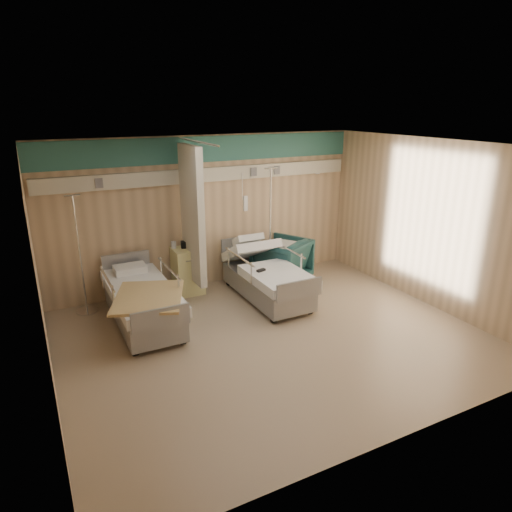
# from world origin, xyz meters

# --- Properties ---
(ground) EXTENTS (6.00, 5.00, 0.00)m
(ground) POSITION_xyz_m (0.00, 0.00, 0.00)
(ground) COLOR gray
(ground) RESTS_ON ground
(room_walls) EXTENTS (6.04, 5.04, 2.82)m
(room_walls) POSITION_xyz_m (-0.03, 0.25, 1.86)
(room_walls) COLOR tan
(room_walls) RESTS_ON ground
(bed_right) EXTENTS (1.00, 2.16, 0.63)m
(bed_right) POSITION_xyz_m (0.60, 1.30, 0.32)
(bed_right) COLOR silver
(bed_right) RESTS_ON ground
(bed_left) EXTENTS (1.00, 2.16, 0.63)m
(bed_left) POSITION_xyz_m (-1.60, 1.30, 0.32)
(bed_left) COLOR silver
(bed_left) RESTS_ON ground
(bedside_cabinet) EXTENTS (0.50, 0.48, 0.85)m
(bedside_cabinet) POSITION_xyz_m (-0.55, 2.20, 0.42)
(bedside_cabinet) COLOR #E9E391
(bedside_cabinet) RESTS_ON ground
(visitor_armchair) EXTENTS (1.26, 1.27, 0.86)m
(visitor_armchair) POSITION_xyz_m (1.25, 1.90, 0.43)
(visitor_armchair) COLOR #1C4647
(visitor_armchair) RESTS_ON ground
(waffle_blanket) EXTENTS (0.92, 0.90, 0.08)m
(waffle_blanket) POSITION_xyz_m (1.26, 1.85, 0.90)
(waffle_blanket) COLOR silver
(waffle_blanket) RESTS_ON visitor_armchair
(iv_stand_right) EXTENTS (0.39, 0.39, 2.21)m
(iv_stand_right) POSITION_xyz_m (1.10, 2.10, 0.45)
(iv_stand_right) COLOR silver
(iv_stand_right) RESTS_ON ground
(iv_stand_left) EXTENTS (0.36, 0.36, 1.99)m
(iv_stand_left) POSITION_xyz_m (-2.35, 2.19, 0.41)
(iv_stand_left) COLOR silver
(iv_stand_left) RESTS_ON ground
(call_remote) EXTENTS (0.17, 0.11, 0.04)m
(call_remote) POSITION_xyz_m (0.37, 1.09, 0.65)
(call_remote) COLOR black
(call_remote) RESTS_ON bed_right
(tan_blanket) EXTENTS (1.31, 1.45, 0.04)m
(tan_blanket) POSITION_xyz_m (-1.60, 0.84, 0.65)
(tan_blanket) COLOR tan
(tan_blanket) RESTS_ON bed_left
(toiletry_bag) EXTENTS (0.24, 0.18, 0.12)m
(toiletry_bag) POSITION_xyz_m (-0.52, 2.26, 0.91)
(toiletry_bag) COLOR black
(toiletry_bag) RESTS_ON bedside_cabinet
(white_cup) EXTENTS (0.09, 0.09, 0.12)m
(white_cup) POSITION_xyz_m (-0.74, 2.33, 0.91)
(white_cup) COLOR white
(white_cup) RESTS_ON bedside_cabinet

